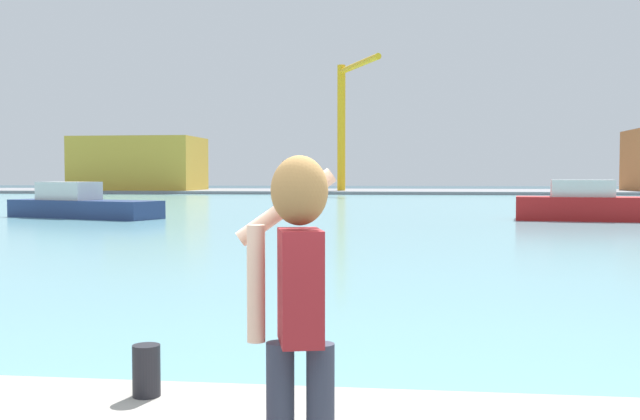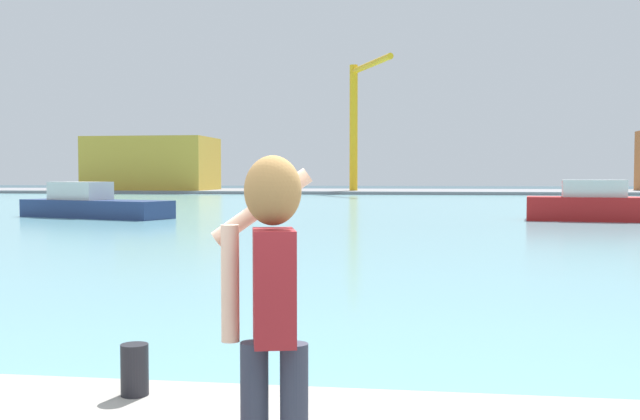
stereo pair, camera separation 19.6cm
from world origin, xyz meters
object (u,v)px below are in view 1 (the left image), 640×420
warehouse_left (139,164)px  port_crane (346,111)px  person_photographer (298,293)px  boat_moored (81,205)px  harbor_bollard (146,371)px  boat_moored_2 (601,205)px

warehouse_left → port_crane: size_ratio=1.01×
person_photographer → boat_moored: size_ratio=0.20×
harbor_bollard → boat_moored_2: (11.06, 31.97, 0.02)m
harbor_bollard → boat_moored: bearing=115.7°
person_photographer → boat_moored_2: (9.66, 33.65, -0.85)m
person_photographer → boat_moored_2: bearing=-30.5°
boat_moored_2 → port_crane: (-17.02, 52.46, 9.27)m
person_photographer → port_crane: bearing=-9.6°
boat_moored → warehouse_left: (-17.94, 55.79, 3.09)m
boat_moored → boat_moored_2: size_ratio=1.04×
person_photographer → warehouse_left: bearing=6.7°
boat_moored_2 → port_crane: bearing=116.3°
port_crane → person_photographer: bearing=-85.1°
harbor_bollard → person_photographer: bearing=-50.3°
harbor_bollard → port_crane: (-5.96, 84.43, 9.30)m
boat_moored_2 → port_crane: size_ratio=0.55×
harbor_bollard → port_crane: size_ratio=0.02×
harbor_bollard → port_crane: 85.15m
person_photographer → harbor_bollard: size_ratio=4.52×
boat_moored → port_crane: 54.77m
port_crane → warehouse_left: bearing=174.5°
boat_moored → port_crane: size_ratio=0.58×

